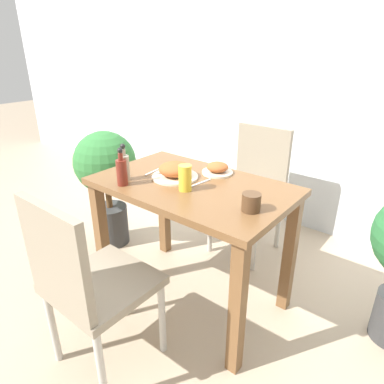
{
  "coord_description": "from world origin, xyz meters",
  "views": [
    {
      "loc": [
        1.04,
        -1.29,
        1.43
      ],
      "look_at": [
        0.0,
        0.0,
        0.69
      ],
      "focal_mm": 32.0,
      "sensor_mm": 36.0,
      "label": 1
    }
  ],
  "objects_px": {
    "chair_far": "(253,183)",
    "potted_plant_left": "(106,174)",
    "chair_near": "(86,280)",
    "food_plate": "(175,171)",
    "sauce_bottle": "(124,166)",
    "side_plate": "(217,169)",
    "condiment_bottle": "(122,171)",
    "drink_cup": "(251,202)",
    "juice_glass": "(185,178)"
  },
  "relations": [
    {
      "from": "sauce_bottle",
      "to": "drink_cup",
      "type": "bearing_deg",
      "value": 8.18
    },
    {
      "from": "side_plate",
      "to": "sauce_bottle",
      "type": "relative_size",
      "value": 0.87
    },
    {
      "from": "potted_plant_left",
      "to": "drink_cup",
      "type": "bearing_deg",
      "value": -8.3
    },
    {
      "from": "chair_near",
      "to": "food_plate",
      "type": "xyz_separation_m",
      "value": [
        -0.08,
        0.67,
        0.28
      ]
    },
    {
      "from": "condiment_bottle",
      "to": "potted_plant_left",
      "type": "relative_size",
      "value": 0.23
    },
    {
      "from": "drink_cup",
      "to": "juice_glass",
      "type": "xyz_separation_m",
      "value": [
        -0.37,
        -0.01,
        0.02
      ]
    },
    {
      "from": "side_plate",
      "to": "drink_cup",
      "type": "distance_m",
      "value": 0.48
    },
    {
      "from": "food_plate",
      "to": "side_plate",
      "type": "distance_m",
      "value": 0.24
    },
    {
      "from": "side_plate",
      "to": "sauce_bottle",
      "type": "height_order",
      "value": "sauce_bottle"
    },
    {
      "from": "chair_near",
      "to": "condiment_bottle",
      "type": "xyz_separation_m",
      "value": [
        -0.22,
        0.42,
        0.32
      ]
    },
    {
      "from": "food_plate",
      "to": "potted_plant_left",
      "type": "height_order",
      "value": "potted_plant_left"
    },
    {
      "from": "food_plate",
      "to": "sauce_bottle",
      "type": "relative_size",
      "value": 1.26
    },
    {
      "from": "condiment_bottle",
      "to": "chair_far",
      "type": "bearing_deg",
      "value": 75.91
    },
    {
      "from": "food_plate",
      "to": "side_plate",
      "type": "bearing_deg",
      "value": 54.22
    },
    {
      "from": "chair_near",
      "to": "food_plate",
      "type": "height_order",
      "value": "chair_near"
    },
    {
      "from": "chair_near",
      "to": "condiment_bottle",
      "type": "bearing_deg",
      "value": -61.88
    },
    {
      "from": "juice_glass",
      "to": "side_plate",
      "type": "bearing_deg",
      "value": 91.94
    },
    {
      "from": "chair_far",
      "to": "sauce_bottle",
      "type": "height_order",
      "value": "sauce_bottle"
    },
    {
      "from": "juice_glass",
      "to": "potted_plant_left",
      "type": "distance_m",
      "value": 0.95
    },
    {
      "from": "sauce_bottle",
      "to": "potted_plant_left",
      "type": "height_order",
      "value": "sauce_bottle"
    },
    {
      "from": "chair_near",
      "to": "sauce_bottle",
      "type": "xyz_separation_m",
      "value": [
        -0.27,
        0.48,
        0.32
      ]
    },
    {
      "from": "side_plate",
      "to": "sauce_bottle",
      "type": "xyz_separation_m",
      "value": [
        -0.33,
        -0.39,
        0.05
      ]
    },
    {
      "from": "food_plate",
      "to": "drink_cup",
      "type": "bearing_deg",
      "value": -9.73
    },
    {
      "from": "chair_near",
      "to": "side_plate",
      "type": "height_order",
      "value": "chair_near"
    },
    {
      "from": "drink_cup",
      "to": "sauce_bottle",
      "type": "distance_m",
      "value": 0.72
    },
    {
      "from": "chair_near",
      "to": "chair_far",
      "type": "bearing_deg",
      "value": -90.71
    },
    {
      "from": "sauce_bottle",
      "to": "chair_far",
      "type": "bearing_deg",
      "value": 72.53
    },
    {
      "from": "drink_cup",
      "to": "potted_plant_left",
      "type": "xyz_separation_m",
      "value": [
        -1.26,
        0.18,
        -0.23
      ]
    },
    {
      "from": "chair_far",
      "to": "potted_plant_left",
      "type": "relative_size",
      "value": 1.03
    },
    {
      "from": "chair_far",
      "to": "side_plate",
      "type": "distance_m",
      "value": 0.58
    },
    {
      "from": "chair_far",
      "to": "drink_cup",
      "type": "xyz_separation_m",
      "value": [
        0.42,
        -0.81,
        0.28
      ]
    },
    {
      "from": "juice_glass",
      "to": "drink_cup",
      "type": "bearing_deg",
      "value": 1.07
    },
    {
      "from": "food_plate",
      "to": "potted_plant_left",
      "type": "relative_size",
      "value": 0.29
    },
    {
      "from": "chair_far",
      "to": "side_plate",
      "type": "height_order",
      "value": "chair_far"
    },
    {
      "from": "chair_far",
      "to": "side_plate",
      "type": "bearing_deg",
      "value": -85.12
    },
    {
      "from": "condiment_bottle",
      "to": "drink_cup",
      "type": "bearing_deg",
      "value": 13.28
    },
    {
      "from": "sauce_bottle",
      "to": "potted_plant_left",
      "type": "xyz_separation_m",
      "value": [
        -0.55,
        0.29,
        -0.26
      ]
    },
    {
      "from": "chair_near",
      "to": "food_plate",
      "type": "relative_size",
      "value": 3.53
    },
    {
      "from": "potted_plant_left",
      "to": "chair_near",
      "type": "bearing_deg",
      "value": -42.8
    },
    {
      "from": "chair_near",
      "to": "chair_far",
      "type": "xyz_separation_m",
      "value": [
        0.02,
        1.38,
        0.0
      ]
    },
    {
      "from": "chair_far",
      "to": "sauce_bottle",
      "type": "xyz_separation_m",
      "value": [
        -0.29,
        -0.91,
        0.32
      ]
    },
    {
      "from": "food_plate",
      "to": "condiment_bottle",
      "type": "bearing_deg",
      "value": -120.1
    },
    {
      "from": "chair_far",
      "to": "food_plate",
      "type": "height_order",
      "value": "chair_far"
    },
    {
      "from": "chair_near",
      "to": "potted_plant_left",
      "type": "bearing_deg",
      "value": -42.8
    },
    {
      "from": "juice_glass",
      "to": "condiment_bottle",
      "type": "distance_m",
      "value": 0.33
    },
    {
      "from": "food_plate",
      "to": "drink_cup",
      "type": "relative_size",
      "value": 3.01
    },
    {
      "from": "food_plate",
      "to": "condiment_bottle",
      "type": "relative_size",
      "value": 1.26
    },
    {
      "from": "chair_far",
      "to": "sauce_bottle",
      "type": "bearing_deg",
      "value": -107.47
    },
    {
      "from": "drink_cup",
      "to": "sauce_bottle",
      "type": "height_order",
      "value": "sauce_bottle"
    },
    {
      "from": "food_plate",
      "to": "juice_glass",
      "type": "height_order",
      "value": "juice_glass"
    }
  ]
}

